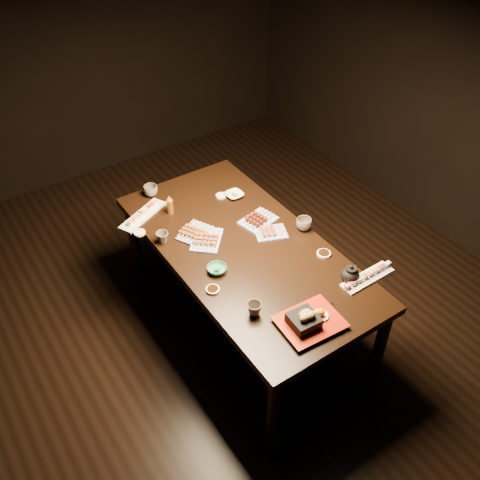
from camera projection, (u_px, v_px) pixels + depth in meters
name	position (u px, v px, depth m)	size (l,w,h in m)	color
ground	(245.00, 330.00, 3.73)	(5.00, 5.00, 0.00)	black
dining_table	(244.00, 290.00, 3.51)	(0.90, 1.80, 0.75)	black
sushi_platter_near	(368.00, 276.00, 3.04)	(0.34, 0.10, 0.04)	white
sushi_platter_far	(143.00, 213.00, 3.48)	(0.37, 0.10, 0.05)	white
yakitori_plate_center	(207.00, 237.00, 3.29)	(0.23, 0.17, 0.06)	#828EB6
yakitori_plate_right	(271.00, 231.00, 3.34)	(0.20, 0.14, 0.05)	#828EB6
yakitori_plate_left	(195.00, 231.00, 3.34)	(0.21, 0.16, 0.05)	#828EB6
tsukune_plate	(258.00, 218.00, 3.43)	(0.23, 0.17, 0.06)	#828EB6
edamame_bowl_green	(217.00, 269.00, 3.09)	(0.12, 0.12, 0.04)	#2C8661
edamame_bowl_cream	(234.00, 195.00, 3.65)	(0.12, 0.12, 0.03)	beige
tempura_tray	(311.00, 317.00, 2.76)	(0.33, 0.26, 0.12)	black
teacup_near_left	(254.00, 309.00, 2.83)	(0.08, 0.08, 0.08)	brown
teacup_mid_right	(304.00, 224.00, 3.37)	(0.10, 0.10, 0.08)	brown
teacup_far_left	(162.00, 237.00, 3.28)	(0.08, 0.08, 0.07)	brown
teacup_far_right	(151.00, 191.00, 3.65)	(0.10, 0.10, 0.08)	brown
teapot	(350.00, 273.00, 3.01)	(0.13, 0.13, 0.11)	black
condiment_bottle	(170.00, 204.00, 3.48)	(0.04, 0.04, 0.14)	#633B0D
sauce_dish_west	(213.00, 290.00, 2.98)	(0.08, 0.08, 0.01)	white
sauce_dish_east	(221.00, 196.00, 3.66)	(0.07, 0.07, 0.01)	white
sauce_dish_se	(324.00, 254.00, 3.20)	(0.08, 0.08, 0.01)	white
sauce_dish_nw	(140.00, 233.00, 3.36)	(0.07, 0.07, 0.01)	white
chopsticks_near	(335.00, 317.00, 2.83)	(0.21, 0.02, 0.01)	black
chopsticks_se	(381.00, 278.00, 3.05)	(0.24, 0.02, 0.01)	black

